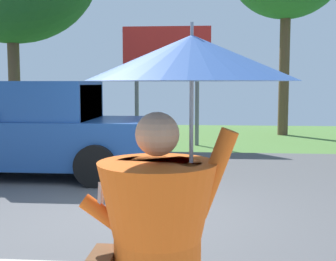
{
  "coord_description": "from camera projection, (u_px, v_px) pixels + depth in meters",
  "views": [
    {
      "loc": [
        0.97,
        -6.09,
        1.84
      ],
      "look_at": [
        0.36,
        1.0,
        1.1
      ],
      "focal_mm": 48.65,
      "sensor_mm": 36.0,
      "label": 1
    }
  ],
  "objects": [
    {
      "name": "roadside_billboard",
      "position": [
        167.0,
        59.0,
        13.38
      ],
      "size": [
        2.6,
        0.12,
        3.5
      ],
      "color": "slate",
      "rests_on": "ground_plane"
    },
    {
      "name": "pickup_truck",
      "position": [
        26.0,
        132.0,
        9.17
      ],
      "size": [
        5.2,
        2.28,
        1.88
      ],
      "rotation": [
        0.0,
        0.0,
        0.0
      ],
      "color": "#1E478C",
      "rests_on": "ground_plane"
    },
    {
      "name": "monk_pedestrian",
      "position": [
        166.0,
        228.0,
        2.28
      ],
      "size": [
        1.09,
        1.03,
        2.13
      ],
      "rotation": [
        0.0,
        0.0,
        -0.16
      ],
      "color": "#E55B19",
      "rests_on": "ground_plane"
    },
    {
      "name": "ground_plane",
      "position": [
        158.0,
        177.0,
        9.23
      ],
      "size": [
        40.0,
        22.0,
        0.2
      ],
      "color": "#4C4C4F"
    }
  ]
}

